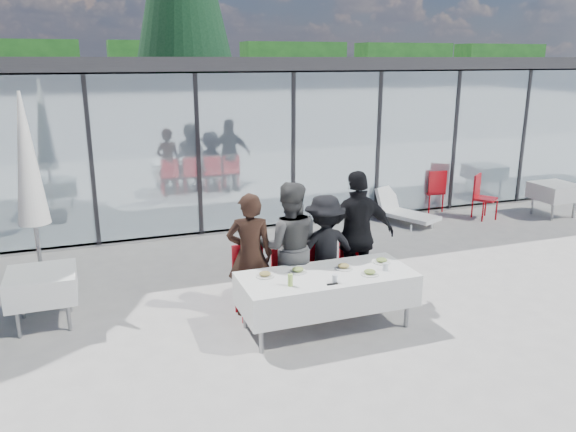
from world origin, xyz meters
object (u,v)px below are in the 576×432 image
Objects in this scene: diner_a at (250,255)px; spare_table_right at (555,192)px; diner_c at (325,250)px; spare_chair_b at (434,189)px; plate_b at (298,270)px; folded_eyeglasses at (332,284)px; dining_table at (327,289)px; plate_extra at (370,273)px; market_umbrella at (29,171)px; diner_chair_c at (324,267)px; diner_chair_d at (356,263)px; diner_chair_a at (250,277)px; plate_d at (382,261)px; spare_chair_a at (481,194)px; diner_chair_b at (289,272)px; lounger at (401,210)px; plate_c at (344,267)px; diner_b at (289,247)px; plate_a at (265,275)px; spare_table_left at (42,285)px; diner_d at (357,236)px; juice_bottle at (290,280)px.

diner_a reaches higher than spare_table_right.
diner_c is at bearing -159.38° from spare_table_right.
diner_c is 5.74m from spare_chair_b.
plate_b is 0.58m from folded_eyeglasses.
diner_a is (-0.81, 0.73, 0.32)m from dining_table.
plate_extra is 4.88m from market_umbrella.
diner_chair_c is 0.51m from diner_chair_d.
diner_c is at bearing -0.91° from diner_chair_a.
spare_chair_a is (4.45, 3.53, -0.24)m from plate_d.
diner_chair_b is at bearing 98.67° from folded_eyeglasses.
diner_chair_b reaches higher than lounger.
diner_a reaches higher than plate_c.
diner_chair_a is at bearing 15.56° from diner_b.
diner_chair_d is (1.61, 0.00, 0.00)m from diner_chair_a.
plate_a is (0.03, -0.55, -0.08)m from diner_a.
spare_chair_a is (-1.66, 0.40, -0.02)m from spare_table_right.
spare_chair_a reaches higher than spare_table_left.
spare_chair_a is at bearing 25.33° from diner_chair_a.
diner_c is 5.81m from spare_chair_a.
diner_chair_d is 0.67× the size of lounger.
lounger is at bearing -121.88° from diner_b.
plate_c is 1.00× the size of plate_d.
spare_table_left is (-3.22, 0.62, -0.36)m from diner_b.
folded_eyeglasses is (-0.88, -1.10, 0.22)m from diner_chair_d.
diner_chair_d is at bearing -136.09° from spare_chair_b.
plate_extra is (0.51, -0.21, 0.24)m from dining_table.
diner_chair_a is at bearing -154.67° from spare_chair_a.
dining_table is 4.42m from market_umbrella.
dining_table is 1.24× the size of diner_b.
diner_d reaches higher than spare_table_right.
plate_a is at bearing 117.02° from juice_bottle.
diner_c is at bearing 102.99° from plate_extra.
plate_b is at bearing 172.25° from plate_c.
folded_eyeglasses is (0.50, -0.14, -0.07)m from juice_bottle.
diner_chair_a is 1.66m from diner_d.
diner_d is at bearing 19.32° from plate_a.
folded_eyeglasses is (0.25, -0.53, -0.02)m from plate_b.
diner_d is 13.62× the size of folded_eyeglasses.
diner_b is (0.56, 0.00, 0.05)m from diner_a.
diner_chair_b is 4.19× the size of plate_c.
diner_a is at bearing 5.42° from diner_c.
diner_chair_d reaches higher than lounger.
spare_chair_b is 0.33× the size of market_umbrella.
diner_d reaches higher than diner_a.
diner_chair_b is 6.96× the size of folded_eyeglasses.
juice_bottle is 5.89m from lounger.
diner_chair_a is 1.00× the size of diner_chair_c.
plate_b is at bearing 146.98° from diner_a.
diner_a reaches higher than plate_extra.
diner_chair_a is 1.61m from diner_chair_d.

